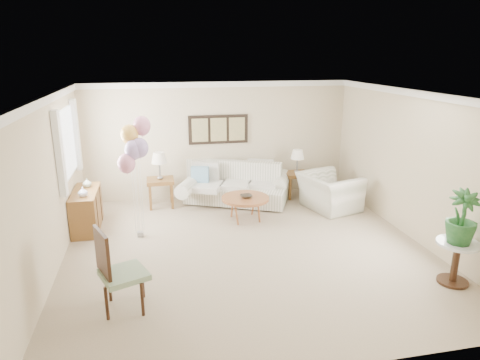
{
  "coord_description": "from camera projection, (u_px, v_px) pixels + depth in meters",
  "views": [
    {
      "loc": [
        -1.48,
        -6.47,
        3.2
      ],
      "look_at": [
        0.0,
        0.6,
        1.05
      ],
      "focal_mm": 32.0,
      "sensor_mm": 36.0,
      "label": 1
    }
  ],
  "objects": [
    {
      "name": "ground_plane",
      "position": [
        247.0,
        249.0,
        7.27
      ],
      "size": [
        6.0,
        6.0,
        0.0
      ],
      "primitive_type": "plane",
      "color": "tan"
    },
    {
      "name": "room_shell",
      "position": [
        240.0,
        155.0,
        6.87
      ],
      "size": [
        6.04,
        6.04,
        2.6
      ],
      "color": "beige",
      "rests_on": "ground"
    },
    {
      "name": "wall_art_triptych",
      "position": [
        218.0,
        129.0,
        9.61
      ],
      "size": [
        1.35,
        0.06,
        0.65
      ],
      "color": "black",
      "rests_on": "ground"
    },
    {
      "name": "sofa",
      "position": [
        236.0,
        187.0,
        9.46
      ],
      "size": [
        2.75,
        1.75,
        0.89
      ],
      "color": "silver",
      "rests_on": "ground"
    },
    {
      "name": "end_table_left",
      "position": [
        160.0,
        183.0,
        9.15
      ],
      "size": [
        0.57,
        0.52,
        0.62
      ],
      "color": "brown",
      "rests_on": "ground"
    },
    {
      "name": "end_table_right",
      "position": [
        297.0,
        176.0,
        9.79
      ],
      "size": [
        0.53,
        0.48,
        0.58
      ],
      "color": "brown",
      "rests_on": "ground"
    },
    {
      "name": "lamp_left",
      "position": [
        159.0,
        159.0,
        8.99
      ],
      "size": [
        0.33,
        0.33,
        0.58
      ],
      "color": "gray",
      "rests_on": "end_table_left"
    },
    {
      "name": "lamp_right",
      "position": [
        297.0,
        155.0,
        9.64
      ],
      "size": [
        0.3,
        0.3,
        0.53
      ],
      "color": "gray",
      "rests_on": "end_table_right"
    },
    {
      "name": "coffee_table",
      "position": [
        245.0,
        199.0,
        8.43
      ],
      "size": [
        0.94,
        0.94,
        0.48
      ],
      "color": "brown",
      "rests_on": "ground"
    },
    {
      "name": "decor_bowl",
      "position": [
        246.0,
        196.0,
        8.37
      ],
      "size": [
        0.26,
        0.26,
        0.06
      ],
      "primitive_type": "imported",
      "rotation": [
        0.0,
        0.0,
        0.12
      ],
      "color": "#2C261D",
      "rests_on": "coffee_table"
    },
    {
      "name": "armchair",
      "position": [
        329.0,
        192.0,
        9.05
      ],
      "size": [
        1.29,
        1.39,
        0.76
      ],
      "primitive_type": "imported",
      "rotation": [
        0.0,
        0.0,
        1.84
      ],
      "color": "silver",
      "rests_on": "ground"
    },
    {
      "name": "side_table",
      "position": [
        457.0,
        252.0,
        6.07
      ],
      "size": [
        0.59,
        0.59,
        0.64
      ],
      "color": "silver",
      "rests_on": "ground"
    },
    {
      "name": "potted_plant",
      "position": [
        462.0,
        217.0,
        5.89
      ],
      "size": [
        0.51,
        0.51,
        0.77
      ],
      "primitive_type": "imported",
      "rotation": [
        0.0,
        0.0,
        -0.22
      ],
      "color": "#174B1E",
      "rests_on": "side_table"
    },
    {
      "name": "accent_chair",
      "position": [
        117.0,
        269.0,
        5.42
      ],
      "size": [
        0.7,
        0.7,
        1.1
      ],
      "color": "gray",
      "rests_on": "ground"
    },
    {
      "name": "credenza",
      "position": [
        87.0,
        210.0,
        8.03
      ],
      "size": [
        0.46,
        1.2,
        0.74
      ],
      "color": "brown",
      "rests_on": "ground"
    },
    {
      "name": "vase_white",
      "position": [
        83.0,
        192.0,
        7.61
      ],
      "size": [
        0.19,
        0.19,
        0.17
      ],
      "primitive_type": "imported",
      "rotation": [
        0.0,
        0.0,
        0.18
      ],
      "color": "silver",
      "rests_on": "credenza"
    },
    {
      "name": "vase_sage",
      "position": [
        87.0,
        183.0,
        8.15
      ],
      "size": [
        0.17,
        0.17,
        0.17
      ],
      "primitive_type": "imported",
      "rotation": [
        0.0,
        0.0,
        0.06
      ],
      "color": "#A3B399",
      "rests_on": "credenza"
    },
    {
      "name": "balloon_cluster",
      "position": [
        134.0,
        145.0,
        7.28
      ],
      "size": [
        0.59,
        0.56,
        2.17
      ],
      "color": "gray",
      "rests_on": "ground"
    }
  ]
}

